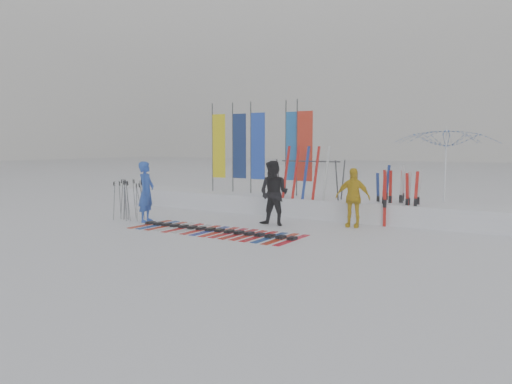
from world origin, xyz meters
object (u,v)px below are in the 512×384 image
Objects in this scene: person_blue at (146,192)px; ski_row at (215,230)px; tent_canopy at (445,172)px; ski_rack at (310,174)px; person_black at (274,193)px; person_yellow at (353,197)px.

person_blue is 0.38× the size of ski_row.
tent_canopy reaches higher than ski_rack.
person_black is 0.91× the size of ski_rack.
person_blue is 0.56× the size of tent_canopy.
person_yellow is 0.81× the size of ski_rack.
person_blue is 2.88m from ski_row.
person_blue is 3.84m from person_black.
tent_canopy is (7.44, 5.35, 0.55)m from person_blue.
ski_rack is at bearing -67.68° from person_blue.
ski_rack is (0.19, 1.98, 0.46)m from person_black.
person_yellow is 2.15m from ski_rack.
person_black is at bearing 63.93° from ski_row.
person_black is 2.10m from ski_row.
tent_canopy is 4.17m from ski_rack.
ski_row is (2.73, -0.30, -0.87)m from person_blue.
ski_rack reaches higher than ski_row.
person_black reaches higher than person_blue.
ski_rack is (1.03, 3.69, 1.35)m from ski_row.
ski_row is (-4.71, -5.65, -1.42)m from tent_canopy.
person_yellow is at bearing -29.71° from ski_rack.
person_blue is 9.18m from tent_canopy.
ski_rack is at bearing 143.49° from person_yellow.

